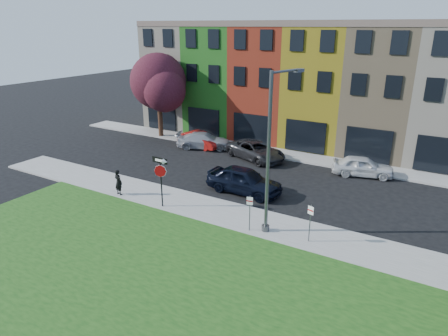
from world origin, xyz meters
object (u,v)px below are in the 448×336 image
Objects in this scene: sedan_near at (244,180)px; street_lamp at (271,155)px; stop_sign at (160,172)px; man at (118,182)px.

sedan_near is 6.19m from street_lamp.
sedan_near is at bearing 56.84° from stop_sign.
sedan_near is (6.48, 4.47, -0.09)m from man.
street_lamp reaches higher than sedan_near.
sedan_near is 0.62× the size of street_lamp.
man is 10.49m from street_lamp.
street_lamp is (9.94, 0.59, 3.27)m from man.
stop_sign reaches higher than man.
stop_sign is 0.60× the size of sedan_near.
stop_sign is 0.37× the size of street_lamp.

